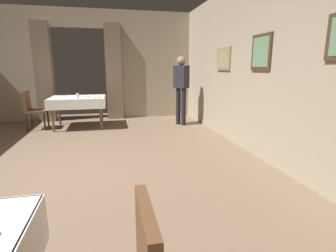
{
  "coord_description": "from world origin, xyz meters",
  "views": [
    {
      "loc": [
        0.8,
        -3.63,
        1.45
      ],
      "look_at": [
        1.65,
        0.28,
        0.56
      ],
      "focal_mm": 28.1,
      "sensor_mm": 36.0,
      "label": 1
    }
  ],
  "objects": [
    {
      "name": "wall_right",
      "position": [
        3.2,
        0.0,
        1.5
      ],
      "size": [
        0.16,
        8.4,
        3.0
      ],
      "color": "tan",
      "rests_on": "ground"
    },
    {
      "name": "plate_mid_c",
      "position": [
        0.2,
        3.05,
        0.76
      ],
      "size": [
        0.23,
        0.23,
        0.01
      ],
      "primitive_type": "cylinder",
      "color": "white",
      "rests_on": "dining_table_mid"
    },
    {
      "name": "glass_mid_b",
      "position": [
        0.05,
        2.79,
        0.81
      ],
      "size": [
        0.06,
        0.06,
        0.12
      ],
      "primitive_type": "cylinder",
      "color": "silver",
      "rests_on": "dining_table_mid"
    },
    {
      "name": "dining_table_mid",
      "position": [
        0.02,
        3.09,
        0.67
      ],
      "size": [
        1.3,
        1.07,
        0.75
      ],
      "color": "brown",
      "rests_on": "ground"
    },
    {
      "name": "ground",
      "position": [
        0.0,
        0.0,
        0.0
      ],
      "size": [
        10.08,
        10.08,
        0.0
      ],
      "primitive_type": "plane",
      "color": "#7A604C"
    },
    {
      "name": "person_waiter_by_doorway",
      "position": [
        2.56,
        2.84,
        1.02
      ],
      "size": [
        0.39,
        0.42,
        1.72
      ],
      "color": "black",
      "rests_on": "ground"
    },
    {
      "name": "wall_back",
      "position": [
        0.0,
        4.18,
        1.52
      ],
      "size": [
        6.4,
        0.27,
        3.0
      ],
      "color": "tan",
      "rests_on": "ground"
    },
    {
      "name": "chair_mid_left",
      "position": [
        -1.01,
        3.08,
        0.52
      ],
      "size": [
        0.44,
        0.44,
        0.93
      ],
      "color": "black",
      "rests_on": "ground"
    },
    {
      "name": "plate_mid_a",
      "position": [
        -0.39,
        3.39,
        0.76
      ],
      "size": [
        0.19,
        0.19,
        0.01
      ],
      "primitive_type": "cylinder",
      "color": "white",
      "rests_on": "dining_table_mid"
    },
    {
      "name": "plate_mid_d",
      "position": [
        0.46,
        2.86,
        0.76
      ],
      "size": [
        0.23,
        0.23,
        0.01
      ],
      "primitive_type": "cylinder",
      "color": "white",
      "rests_on": "dining_table_mid"
    }
  ]
}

